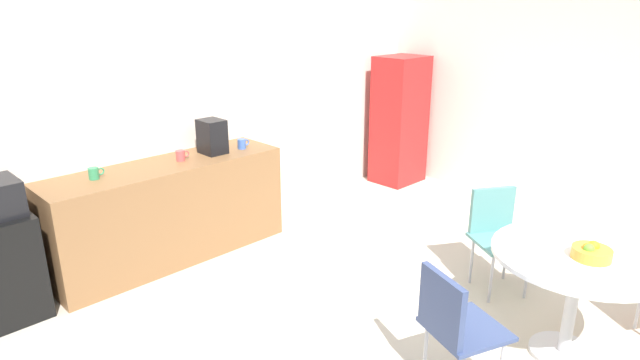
% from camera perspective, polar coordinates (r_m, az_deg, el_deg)
% --- Properties ---
extents(ground_plane, '(6.00, 6.00, 0.00)m').
position_cam_1_polar(ground_plane, '(3.96, 15.03, -17.15)').
color(ground_plane, beige).
extents(wall_back, '(6.00, 0.10, 2.60)m').
position_cam_1_polar(wall_back, '(5.43, -12.03, 8.01)').
color(wall_back, silver).
rests_on(wall_back, ground_plane).
extents(wall_side_right, '(0.10, 6.00, 2.60)m').
position_cam_1_polar(wall_side_right, '(6.13, 30.89, 6.96)').
color(wall_side_right, silver).
rests_on(wall_side_right, ground_plane).
extents(counter_block, '(2.14, 0.60, 0.90)m').
position_cam_1_polar(counter_block, '(5.04, -15.76, -3.24)').
color(counter_block, brown).
rests_on(counter_block, ground_plane).
extents(locker_cabinet, '(0.60, 0.50, 1.61)m').
position_cam_1_polar(locker_cabinet, '(6.92, 8.49, 6.32)').
color(locker_cabinet, '#B21E1E').
rests_on(locker_cabinet, ground_plane).
extents(round_table, '(1.08, 1.08, 0.76)m').
position_cam_1_polar(round_table, '(3.84, 25.74, -8.99)').
color(round_table, silver).
rests_on(round_table, ground_plane).
extents(chair_teal, '(0.58, 0.58, 0.83)m').
position_cam_1_polar(chair_teal, '(4.57, 18.34, -4.81)').
color(chair_teal, silver).
rests_on(chair_teal, ground_plane).
extents(chair_navy, '(0.54, 0.54, 0.83)m').
position_cam_1_polar(chair_navy, '(3.27, 14.04, -14.32)').
color(chair_navy, silver).
rests_on(chair_navy, ground_plane).
extents(fruit_bowl, '(0.24, 0.24, 0.11)m').
position_cam_1_polar(fruit_bowl, '(3.71, 27.01, -6.89)').
color(fruit_bowl, gold).
rests_on(fruit_bowl, round_table).
extents(mug_white, '(0.13, 0.08, 0.09)m').
position_cam_1_polar(mug_white, '(4.66, -23.00, 0.66)').
color(mug_white, '#338C59').
rests_on(mug_white, counter_block).
extents(mug_green, '(0.13, 0.08, 0.09)m').
position_cam_1_polar(mug_green, '(4.94, -14.66, 2.55)').
color(mug_green, '#D84C4C').
rests_on(mug_green, counter_block).
extents(mug_red, '(0.13, 0.08, 0.09)m').
position_cam_1_polar(mug_red, '(5.23, -8.33, 3.84)').
color(mug_red, '#3F66BF').
rests_on(mug_red, counter_block).
extents(coffee_maker, '(0.20, 0.24, 0.32)m').
position_cam_1_polar(coffee_maker, '(5.09, -11.46, 4.57)').
color(coffee_maker, black).
rests_on(coffee_maker, counter_block).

